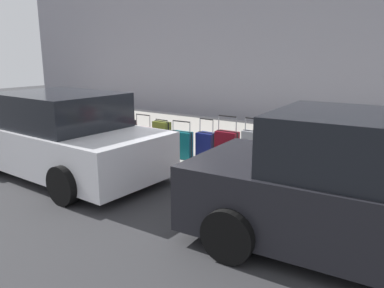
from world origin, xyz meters
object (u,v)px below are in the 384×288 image
Objects in this scene: suitcase_red_8 at (144,139)px; suitcase_silver_10 at (112,133)px; suitcase_red_1 at (309,159)px; parked_car_charcoal_0 at (370,193)px; suitcase_olive_0 at (336,171)px; suitcase_navy_5 at (206,147)px; parked_car_white_1 at (62,137)px; suitcase_maroon_4 at (227,149)px; suitcase_silver_3 at (253,151)px; suitcase_black_9 at (128,134)px; suitcase_black_2 at (280,161)px; fire_hydrant at (91,124)px; bollard_post at (66,123)px; suitcase_teal_6 at (181,145)px; suitcase_olive_7 at (162,138)px.

suitcase_red_8 is 1.00× the size of suitcase_silver_10.
parked_car_charcoal_0 is at bearing 123.75° from suitcase_red_1.
suitcase_red_8 is (4.31, -0.06, -0.01)m from suitcase_olive_0.
suitcase_navy_5 is at bearing -3.01° from suitcase_olive_0.
suitcase_red_1 is at bearing -12.86° from suitcase_olive_0.
suitcase_navy_5 is 2.88m from parked_car_white_1.
suitcase_red_8 is (1.66, 0.08, -0.02)m from suitcase_navy_5.
suitcase_maroon_4 reaches higher than suitcase_olive_0.
suitcase_red_1 is at bearing -178.54° from suitcase_silver_3.
suitcase_navy_5 is 0.97× the size of suitcase_black_9.
suitcase_navy_5 reaches higher than suitcase_black_2.
parked_car_charcoal_0 is (-6.17, 1.91, 0.36)m from suitcase_silver_10.
suitcase_silver_3 is (0.53, 0.04, 0.12)m from suitcase_black_2.
suitcase_navy_5 is (1.09, -0.05, -0.08)m from suitcase_silver_3.
fire_hydrant is at bearing 1.18° from suitcase_silver_10.
suitcase_black_2 is 4.21m from parked_car_white_1.
bollard_post is (0.77, 0.15, -0.02)m from fire_hydrant.
suitcase_maroon_4 is at bearing -144.24° from parked_car_white_1.
parked_car_white_1 reaches higher than suitcase_teal_6.
suitcase_teal_6 is 2.42m from parked_car_white_1.
suitcase_red_1 reaches higher than suitcase_olive_7.
suitcase_olive_0 is at bearing 167.14° from suitcase_red_1.
suitcase_silver_3 reaches higher than suitcase_black_2.
suitcase_black_9 is at bearing 0.06° from suitcase_red_1.
suitcase_olive_0 is 0.85× the size of suitcase_navy_5.
suitcase_olive_0 is 5.09m from parked_car_white_1.
suitcase_silver_10 is 0.19× the size of parked_car_white_1.
suitcase_olive_0 is 0.94× the size of fire_hydrant.
suitcase_red_1 is at bearing 179.10° from suitcase_black_2.
suitcase_black_9 reaches higher than suitcase_black_2.
suitcase_teal_6 is 3.70m from bollard_post.
suitcase_red_8 is at bearing 1.03° from suitcase_black_2.
suitcase_olive_0 is 1.57m from suitcase_silver_3.
suitcase_olive_7 is at bearing 179.36° from fire_hydrant.
suitcase_black_2 is 0.90× the size of suitcase_navy_5.
suitcase_maroon_4 is at bearing 171.46° from suitcase_navy_5.
suitcase_olive_0 is 0.94× the size of suitcase_black_2.
suitcase_olive_0 is 6.89m from bollard_post.
parked_car_white_1 is (3.18, 1.91, 0.23)m from suitcase_silver_3.
suitcase_olive_7 is at bearing 1.22° from suitcase_red_1.
suitcase_maroon_4 reaches higher than suitcase_silver_10.
suitcase_teal_6 is 2.17m from suitcase_silver_10.
parked_car_charcoal_0 reaches higher than suitcase_red_1.
suitcase_olive_0 is 6.12m from fire_hydrant.
fire_hydrant is at bearing -0.64° from suitcase_olive_7.
suitcase_black_9 reaches higher than suitcase_olive_7.
suitcase_navy_5 is 1.06× the size of suitcase_red_8.
suitcase_red_1 is at bearing -178.27° from bollard_post.
suitcase_olive_0 is at bearing 176.99° from suitcase_navy_5.
suitcase_black_2 is (0.52, -0.01, -0.12)m from suitcase_red_1.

